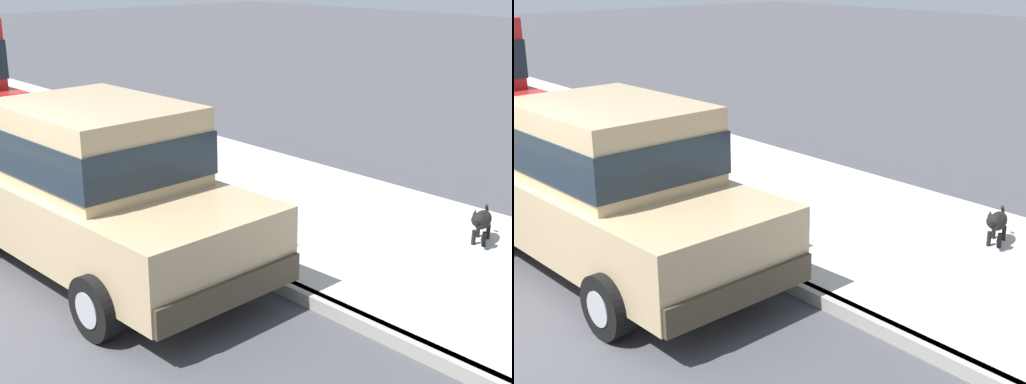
{
  "view_description": "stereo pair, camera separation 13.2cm",
  "coord_description": "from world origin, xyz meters",
  "views": [
    {
      "loc": [
        -1.64,
        -6.42,
        3.38
      ],
      "look_at": [
        3.54,
        -0.71,
        0.85
      ],
      "focal_mm": 49.97,
      "sensor_mm": 36.0,
      "label": 1
    },
    {
      "loc": [
        -1.54,
        -6.51,
        3.38
      ],
      "look_at": [
        3.54,
        -0.71,
        0.85
      ],
      "focal_mm": 49.97,
      "sensor_mm": 36.0,
      "label": 2
    }
  ],
  "objects": [
    {
      "name": "sidewalk",
      "position": [
        5.0,
        0.0,
        0.07
      ],
      "size": [
        3.6,
        64.0,
        0.14
      ],
      "primitive_type": "cube",
      "color": "#B7B5AD",
      "rests_on": "ground"
    },
    {
      "name": "car_tan_sedan",
      "position": [
        2.1,
        0.34,
        0.98
      ],
      "size": [
        2.16,
        4.66,
        1.92
      ],
      "color": "tan",
      "rests_on": "ground"
    },
    {
      "name": "dog_black",
      "position": [
        5.66,
        -2.36,
        0.43
      ],
      "size": [
        0.72,
        0.36,
        0.49
      ],
      "color": "black",
      "rests_on": "sidewalk"
    },
    {
      "name": "curb",
      "position": [
        3.2,
        0.0,
        0.07
      ],
      "size": [
        0.16,
        64.0,
        0.14
      ],
      "primitive_type": "cube",
      "color": "gray",
      "rests_on": "ground"
    }
  ]
}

